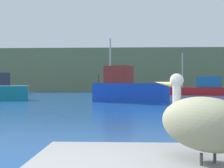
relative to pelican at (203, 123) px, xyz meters
The scene contains 5 objects.
hillside_backdrop 60.15m from the pelican, 91.15° to the left, with size 140.00×10.28×8.19m, color #6B7A51.
pelican is the anchor object (origin of this frame).
fishing_boat_blue 20.66m from the pelican, 91.64° to the left, with size 5.90×3.65×4.91m.
fishing_boat_white 40.01m from the pelican, 113.96° to the left, with size 5.18×3.62×5.62m.
fishing_boat_red 36.16m from the pelican, 76.26° to the left, with size 7.54×4.91×5.23m.
Camera 1 is at (0.45, -2.83, 1.37)m, focal length 49.79 mm.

